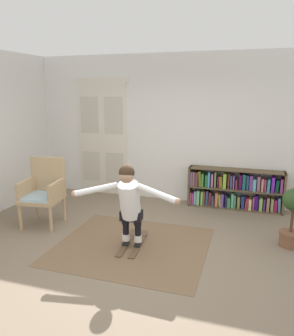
{
  "coord_description": "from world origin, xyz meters",
  "views": [
    {
      "loc": [
        1.41,
        -3.84,
        2.18
      ],
      "look_at": [
        -0.07,
        0.8,
        1.05
      ],
      "focal_mm": 35.45,
      "sensor_mm": 36.0,
      "label": 1
    }
  ],
  "objects_px": {
    "wicker_chair": "(44,190)",
    "skis_pair": "(133,243)",
    "person_skier": "(129,199)",
    "bookshelf": "(233,190)"
  },
  "relations": [
    {
      "from": "bookshelf",
      "to": "person_skier",
      "type": "distance_m",
      "value": 2.58
    },
    {
      "from": "bookshelf",
      "to": "skis_pair",
      "type": "distance_m",
      "value": 2.45
    },
    {
      "from": "wicker_chair",
      "to": "person_skier",
      "type": "height_order",
      "value": "person_skier"
    },
    {
      "from": "wicker_chair",
      "to": "skis_pair",
      "type": "distance_m",
      "value": 1.8
    },
    {
      "from": "skis_pair",
      "to": "person_skier",
      "type": "relative_size",
      "value": 0.56
    },
    {
      "from": "wicker_chair",
      "to": "person_skier",
      "type": "bearing_deg",
      "value": -15.62
    },
    {
      "from": "person_skier",
      "to": "wicker_chair",
      "type": "bearing_deg",
      "value": 164.38
    },
    {
      "from": "wicker_chair",
      "to": "skis_pair",
      "type": "height_order",
      "value": "wicker_chair"
    },
    {
      "from": "skis_pair",
      "to": "person_skier",
      "type": "xyz_separation_m",
      "value": [
        0.01,
        -0.15,
        0.72
      ]
    },
    {
      "from": "bookshelf",
      "to": "wicker_chair",
      "type": "distance_m",
      "value": 3.44
    }
  ]
}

